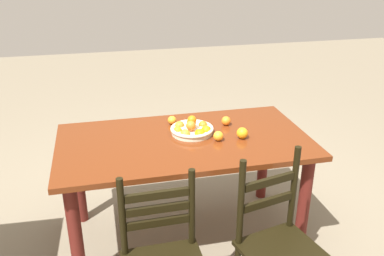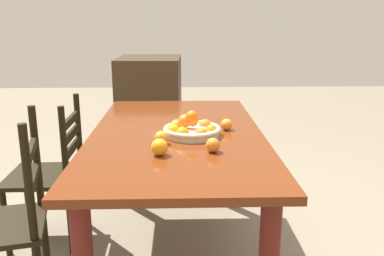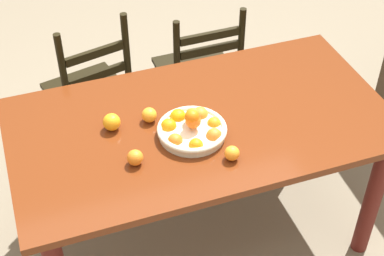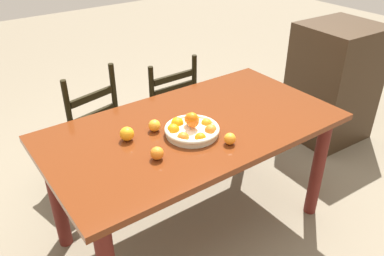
# 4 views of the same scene
# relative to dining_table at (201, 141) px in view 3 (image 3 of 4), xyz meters

# --- Properties ---
(ground_plane) EXTENTS (12.00, 12.00, 0.00)m
(ground_plane) POSITION_rel_dining_table_xyz_m (0.00, 0.00, -0.65)
(ground_plane) COLOR #746954
(dining_table) EXTENTS (1.66, 0.90, 0.77)m
(dining_table) POSITION_rel_dining_table_xyz_m (0.00, 0.00, 0.00)
(dining_table) COLOR #5A250F
(dining_table) RESTS_ON ground
(chair_near_window) EXTENTS (0.43, 0.43, 0.89)m
(chair_near_window) POSITION_rel_dining_table_xyz_m (0.28, 0.76, -0.22)
(chair_near_window) COLOR black
(chair_near_window) RESTS_ON ground
(chair_by_cabinet) EXTENTS (0.49, 0.49, 0.95)m
(chair_by_cabinet) POSITION_rel_dining_table_xyz_m (-0.36, 0.78, -0.21)
(chair_by_cabinet) COLOR black
(chair_by_cabinet) RESTS_ON ground
(fruit_bowl) EXTENTS (0.29, 0.29, 0.13)m
(fruit_bowl) POSITION_rel_dining_table_xyz_m (-0.07, -0.07, 0.15)
(fruit_bowl) COLOR beige
(fruit_bowl) RESTS_ON dining_table
(orange_loose_0) EXTENTS (0.07, 0.07, 0.07)m
(orange_loose_0) POSITION_rel_dining_table_xyz_m (-0.34, -0.16, 0.15)
(orange_loose_0) COLOR orange
(orange_loose_0) RESTS_ON dining_table
(orange_loose_1) EXTENTS (0.07, 0.07, 0.07)m
(orange_loose_1) POSITION_rel_dining_table_xyz_m (-0.38, 0.07, 0.16)
(orange_loose_1) COLOR orange
(orange_loose_1) RESTS_ON dining_table
(orange_loose_2) EXTENTS (0.06, 0.06, 0.06)m
(orange_loose_2) POSITION_rel_dining_table_xyz_m (0.03, -0.27, 0.15)
(orange_loose_2) COLOR orange
(orange_loose_2) RESTS_ON dining_table
(orange_loose_3) EXTENTS (0.07, 0.07, 0.07)m
(orange_loose_3) POSITION_rel_dining_table_xyz_m (-0.21, 0.07, 0.15)
(orange_loose_3) COLOR orange
(orange_loose_3) RESTS_ON dining_table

